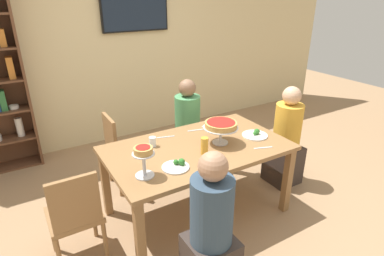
# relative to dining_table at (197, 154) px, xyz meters

# --- Properties ---
(ground_plane) EXTENTS (12.00, 12.00, 0.00)m
(ground_plane) POSITION_rel_dining_table_xyz_m (0.00, 0.00, -0.66)
(ground_plane) COLOR #9E7A56
(rear_partition) EXTENTS (8.00, 0.12, 2.80)m
(rear_partition) POSITION_rel_dining_table_xyz_m (0.00, 2.20, 0.74)
(rear_partition) COLOR beige
(rear_partition) RESTS_ON ground_plane
(dining_table) EXTENTS (1.68, 0.99, 0.74)m
(dining_table) POSITION_rel_dining_table_xyz_m (0.00, 0.00, 0.00)
(dining_table) COLOR olive
(dining_table) RESTS_ON ground_plane
(television) EXTENTS (0.95, 0.05, 0.58)m
(television) POSITION_rel_dining_table_xyz_m (0.30, 2.11, 1.17)
(television) COLOR black
(diner_head_east) EXTENTS (0.34, 0.34, 1.15)m
(diner_head_east) POSITION_rel_dining_table_xyz_m (1.16, -0.02, -0.17)
(diner_head_east) COLOR #382D28
(diner_head_east) RESTS_ON ground_plane
(diner_near_left) EXTENTS (0.34, 0.34, 1.15)m
(diner_near_left) POSITION_rel_dining_table_xyz_m (-0.39, -0.81, -0.17)
(diner_near_left) COLOR #382D28
(diner_near_left) RESTS_ON ground_plane
(diner_far_right) EXTENTS (0.34, 0.34, 1.15)m
(diner_far_right) POSITION_rel_dining_table_xyz_m (0.35, 0.79, -0.17)
(diner_far_right) COLOR #382D28
(diner_far_right) RESTS_ON ground_plane
(chair_far_left) EXTENTS (0.40, 0.40, 0.87)m
(chair_far_left) POSITION_rel_dining_table_xyz_m (-0.47, 0.83, -0.17)
(chair_far_left) COLOR olive
(chair_far_left) RESTS_ON ground_plane
(chair_head_west) EXTENTS (0.40, 0.40, 0.87)m
(chair_head_west) POSITION_rel_dining_table_xyz_m (-1.16, -0.07, -0.17)
(chair_head_west) COLOR olive
(chair_head_west) RESTS_ON ground_plane
(deep_dish_pizza_stand) EXTENTS (0.33, 0.33, 0.22)m
(deep_dish_pizza_stand) POSITION_rel_dining_table_xyz_m (0.23, -0.05, 0.26)
(deep_dish_pizza_stand) COLOR silver
(deep_dish_pizza_stand) RESTS_ON dining_table
(personal_pizza_stand) EXTENTS (0.18, 0.18, 0.26)m
(personal_pizza_stand) POSITION_rel_dining_table_xyz_m (-0.62, -0.22, 0.26)
(personal_pizza_stand) COLOR silver
(personal_pizza_stand) RESTS_ON dining_table
(salad_plate_near_diner) EXTENTS (0.23, 0.23, 0.07)m
(salad_plate_near_diner) POSITION_rel_dining_table_xyz_m (-0.34, -0.24, 0.10)
(salad_plate_near_diner) COLOR white
(salad_plate_near_diner) RESTS_ON dining_table
(salad_plate_far_diner) EXTENTS (0.25, 0.25, 0.07)m
(salad_plate_far_diner) POSITION_rel_dining_table_xyz_m (0.62, -0.10, 0.10)
(salad_plate_far_diner) COLOR white
(salad_plate_far_diner) RESTS_ON dining_table
(beer_glass_amber_tall) EXTENTS (0.07, 0.07, 0.16)m
(beer_glass_amber_tall) POSITION_rel_dining_table_xyz_m (-0.02, -0.15, 0.16)
(beer_glass_amber_tall) COLOR gold
(beer_glass_amber_tall) RESTS_ON dining_table
(water_glass_clear_near) EXTENTS (0.06, 0.06, 0.09)m
(water_glass_clear_near) POSITION_rel_dining_table_xyz_m (-0.36, 0.22, 0.13)
(water_glass_clear_near) COLOR white
(water_glass_clear_near) RESTS_ON dining_table
(cutlery_fork_near) EXTENTS (0.18, 0.06, 0.00)m
(cutlery_fork_near) POSITION_rel_dining_table_xyz_m (0.18, 0.32, 0.09)
(cutlery_fork_near) COLOR silver
(cutlery_fork_near) RESTS_ON dining_table
(cutlery_knife_near) EXTENTS (0.18, 0.02, 0.00)m
(cutlery_knife_near) POSITION_rel_dining_table_xyz_m (0.61, 0.34, 0.09)
(cutlery_knife_near) COLOR silver
(cutlery_knife_near) RESTS_ON dining_table
(cutlery_fork_far) EXTENTS (0.17, 0.08, 0.00)m
(cutlery_fork_far) POSITION_rel_dining_table_xyz_m (0.36, 0.39, 0.09)
(cutlery_fork_far) COLOR silver
(cutlery_fork_far) RESTS_ON dining_table
(cutlery_knife_far) EXTENTS (0.18, 0.07, 0.00)m
(cutlery_knife_far) POSITION_rel_dining_table_xyz_m (-0.16, 0.34, 0.09)
(cutlery_knife_far) COLOR silver
(cutlery_knife_far) RESTS_ON dining_table
(cutlery_spare_fork) EXTENTS (0.17, 0.08, 0.00)m
(cutlery_spare_fork) POSITION_rel_dining_table_xyz_m (0.50, -0.34, 0.09)
(cutlery_spare_fork) COLOR silver
(cutlery_spare_fork) RESTS_ON dining_table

